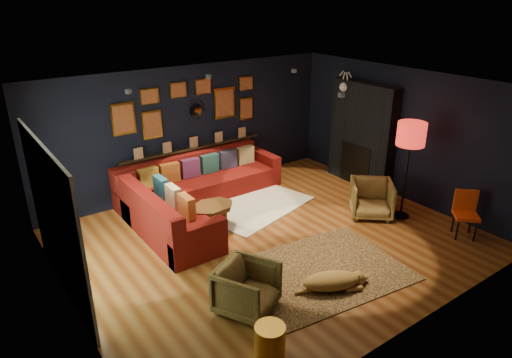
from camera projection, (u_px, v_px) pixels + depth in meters
floor at (272, 240)px, 7.79m from camera, size 6.50×6.50×0.00m
room_walls at (273, 152)px, 7.18m from camera, size 6.50×6.50×6.50m
sectional at (189, 196)px, 8.69m from camera, size 3.41×2.69×0.86m
ledge at (194, 148)px, 9.45m from camera, size 3.20×0.12×0.04m
gallery_wall at (190, 106)px, 9.13m from camera, size 3.15×0.04×1.02m
sunburst_mirror at (195, 110)px, 9.23m from camera, size 0.47×0.16×0.47m
fireplace at (362, 138)px, 9.74m from camera, size 0.31×1.60×2.20m
deer_head at (350, 86)px, 9.74m from camera, size 0.50×0.28×0.45m
sliding_door at (55, 221)px, 6.09m from camera, size 0.06×2.80×2.20m
ceiling_spots at (244, 82)px, 7.41m from camera, size 3.30×2.50×0.06m
shag_rug at (252, 205)px, 9.03m from camera, size 2.46×2.04×0.03m
leopard_rug at (318, 272)px, 6.89m from camera, size 2.77×2.13×0.01m
coffee_table at (212, 210)px, 8.05m from camera, size 0.90×0.71×0.42m
pouf at (180, 231)px, 7.66m from camera, size 0.52×0.52×0.34m
armchair_left at (247, 286)px, 5.96m from camera, size 0.94×0.92×0.73m
armchair_right at (372, 197)px, 8.49m from camera, size 1.01×1.00×0.76m
gold_stool at (270, 343)px, 5.20m from camera, size 0.36×0.36×0.45m
orange_chair at (466, 210)px, 7.78m from camera, size 0.54×0.54×0.81m
floor_lamp at (411, 138)px, 8.00m from camera, size 0.50×0.50×1.83m
dog at (332, 278)px, 6.43m from camera, size 1.26×0.98×0.36m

